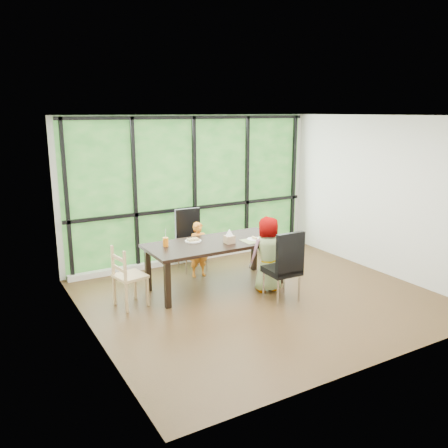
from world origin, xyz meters
The scene contains 23 objects.
ground centered at (0.00, 0.00, 0.00)m, with size 5.00×5.00×0.00m, color black.
back_wall centered at (0.00, 2.25, 1.35)m, with size 5.00×5.00×0.00m, color silver.
foliage_backdrop centered at (0.00, 2.23, 1.35)m, with size 4.80×0.02×2.65m, color #1F5420.
window_mullions centered at (0.00, 2.19, 1.35)m, with size 4.80×0.06×2.65m, color black, non-canonical shape.
window_sill centered at (0.00, 2.15, 0.05)m, with size 4.80×0.12×0.10m, color silver.
dining_table centered at (-0.37, 0.74, 0.38)m, with size 2.19×0.97×0.75m, color black.
chair_window_leather centered at (-0.33, 1.67, 0.54)m, with size 0.46×0.46×1.08m, color black.
chair_interior_leather centered at (0.23, -0.22, 0.54)m, with size 0.46×0.46×1.08m, color black.
chair_end_beech centered at (-1.79, 0.70, 0.45)m, with size 0.42×0.40×0.90m, color tan.
child_toddler centered at (-0.37, 1.32, 0.47)m, with size 0.35×0.23×0.95m, color orange.
child_older centered at (0.28, 0.19, 0.60)m, with size 0.58×0.38×1.19m, color slate.
placemat centered at (0.22, 0.49, 0.75)m, with size 0.40×0.29×0.01m, color tan.
plate_far centered at (-0.66, 0.94, 0.76)m, with size 0.26×0.26×0.02m, color white.
plate_near centered at (0.24, 0.53, 0.76)m, with size 0.24×0.24×0.02m, color white.
orange_cup centered at (-1.14, 0.90, 0.82)m, with size 0.09×0.09×0.14m, color orange.
green_cup centered at (0.51, 0.45, 0.81)m, with size 0.08×0.08×0.13m, color green.
white_mug centered at (0.63, 0.79, 0.79)m, with size 0.09×0.09×0.09m, color white.
tissue_box centered at (-0.21, 0.57, 0.81)m, with size 0.14×0.14×0.12m, color tan.
crepe_rolls_far centered at (-0.66, 0.94, 0.78)m, with size 0.20×0.12×0.04m, color tan, non-canonical shape.
crepe_rolls_near centered at (0.24, 0.53, 0.78)m, with size 0.05×0.12×0.04m, color tan, non-canonical shape.
straw_white centered at (-1.14, 0.90, 0.93)m, with size 0.01×0.01×0.20m, color white.
straw_pink centered at (0.51, 0.45, 0.92)m, with size 0.01×0.01×0.20m, color pink.
tissue centered at (-0.21, 0.57, 0.93)m, with size 0.12×0.12×0.11m, color white.
Camera 1 is at (-3.77, -5.47, 2.76)m, focal length 37.34 mm.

